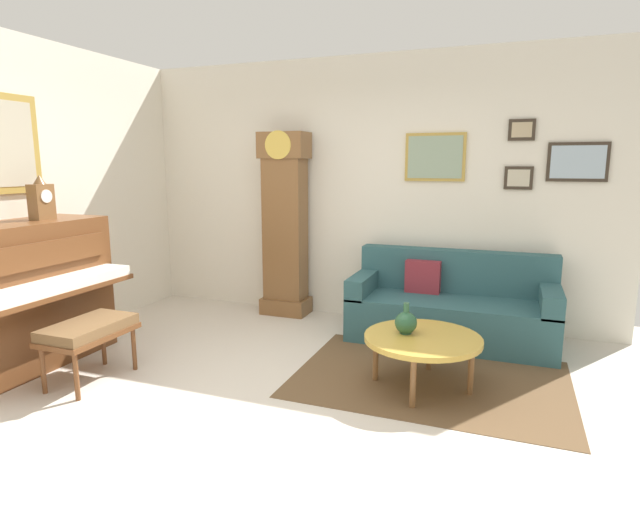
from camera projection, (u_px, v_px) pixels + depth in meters
ground_plane at (268, 415)px, 3.57m from camera, size 6.40×6.00×0.10m
wall_back at (366, 190)px, 5.52m from camera, size 5.30×0.13×2.80m
area_rug at (430, 378)px, 4.05m from camera, size 2.10×1.50×0.01m
piano at (22, 295)px, 4.21m from camera, size 0.87×1.44×1.21m
piano_bench at (89, 331)px, 3.95m from camera, size 0.42×0.70×0.48m
grandfather_clock at (285, 229)px, 5.67m from camera, size 0.52×0.34×2.03m
couch at (451, 308)px, 4.93m from camera, size 1.90×0.80×0.84m
coffee_table at (423, 340)px, 3.84m from camera, size 0.88×0.88×0.41m
mantel_clock at (41, 199)px, 4.32m from camera, size 0.13×0.18×0.38m
green_jug at (406, 322)px, 3.88m from camera, size 0.17×0.17×0.24m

